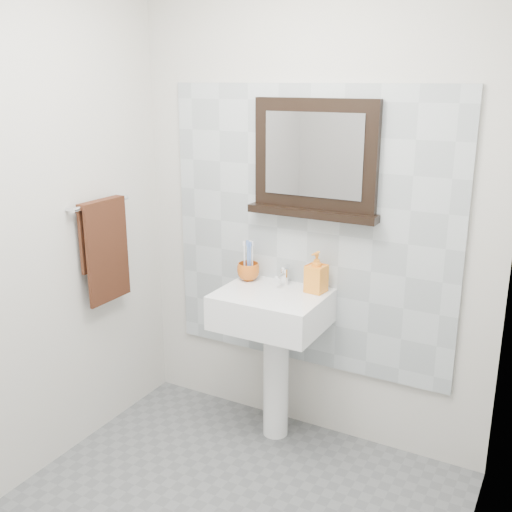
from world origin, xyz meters
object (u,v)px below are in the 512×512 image
Objects in this scene: hand_towel at (105,243)px; toothbrush_cup at (248,272)px; soap_dispenser at (316,272)px; pedestal_sink at (273,325)px; framed_mirror at (315,161)px.

toothbrush_cup is at bearing 33.04° from hand_towel.
hand_towel is (-0.64, -0.42, 0.18)m from toothbrush_cup.
hand_towel reaches higher than soap_dispenser.
toothbrush_cup is (-0.21, 0.11, 0.23)m from pedestal_sink.
framed_mirror reaches higher than hand_towel.
soap_dispenser is 0.56m from framed_mirror.
pedestal_sink is at bearing -143.48° from soap_dispenser.
soap_dispenser is 0.39× the size of hand_towel.
pedestal_sink is 0.37m from soap_dispenser.
toothbrush_cup is 0.78m from hand_towel.
framed_mirror reaches higher than toothbrush_cup.
framed_mirror is 1.18m from hand_towel.
soap_dispenser reaches higher than pedestal_sink.
soap_dispenser is (0.19, 0.11, 0.29)m from pedestal_sink.
framed_mirror reaches higher than soap_dispenser.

